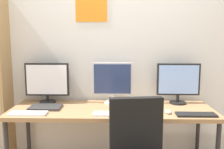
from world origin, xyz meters
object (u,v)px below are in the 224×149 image
desk (112,113)px  monitor_center (112,81)px  computer_mouse (168,112)px  keyboard_left (28,113)px  keyboard_center (111,114)px  keyboard_right (196,115)px  monitor_right (178,82)px  laptop_closed (46,107)px  monitor_left (47,82)px

desk → monitor_center: (0.00, 0.21, 0.30)m
monitor_center → computer_mouse: size_ratio=4.80×
desk → keyboard_left: size_ratio=5.89×
monitor_center → computer_mouse: bearing=-34.3°
desk → keyboard_center: bearing=-90.0°
monitor_center → keyboard_right: 0.95m
desk → monitor_right: 0.82m
keyboard_left → laptop_closed: bearing=62.8°
monitor_center → laptop_closed: size_ratio=1.44×
monitor_left → desk: bearing=-16.2°
monitor_left → keyboard_center: monitor_left is taller
desk → monitor_left: monitor_left is taller
computer_mouse → keyboard_left: bearing=-177.2°
monitor_center → monitor_right: (0.73, 0.00, -0.00)m
monitor_right → laptop_closed: size_ratio=1.48×
laptop_closed → desk: bearing=2.1°
monitor_right → computer_mouse: size_ratio=4.94×
desk → monitor_right: (0.73, 0.21, 0.30)m
keyboard_right → laptop_closed: 1.51m
keyboard_center → keyboard_right: 0.80m
monitor_center → monitor_right: bearing=0.0°
monitor_right → computer_mouse: 0.48m
computer_mouse → laptop_closed: size_ratio=0.30×
monitor_center → laptop_closed: bearing=-161.7°
monitor_center → keyboard_left: bearing=-151.1°
monitor_center → keyboard_center: monitor_center is taller
monitor_center → laptop_closed: monitor_center is taller
desk → monitor_center: monitor_center is taller
monitor_right → desk: bearing=-163.8°
desk → keyboard_left: bearing=-164.0°
monitor_right → computer_mouse: bearing=-115.7°
keyboard_left → laptop_closed: (0.11, 0.21, 0.00)m
monitor_left → keyboard_center: 0.89m
monitor_left → computer_mouse: size_ratio=5.12×
desk → keyboard_right: bearing=-16.0°
keyboard_left → laptop_closed: 0.24m
keyboard_right → keyboard_center: bearing=180.0°
keyboard_left → laptop_closed: size_ratio=1.12×
monitor_left → laptop_closed: (0.04, -0.23, -0.23)m
keyboard_left → keyboard_center: bearing=0.0°
desk → laptop_closed: laptop_closed is taller
monitor_left → monitor_center: size_ratio=1.07×
monitor_center → keyboard_right: bearing=-28.9°
monitor_right → keyboard_center: bearing=-148.9°
monitor_center → monitor_left: bearing=180.0°
keyboard_center → laptop_closed: 0.72m
desk → keyboard_center: size_ratio=6.11×
keyboard_right → computer_mouse: (-0.25, 0.07, 0.01)m
monitor_left → monitor_right: 1.47m
monitor_left → keyboard_right: bearing=-16.1°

